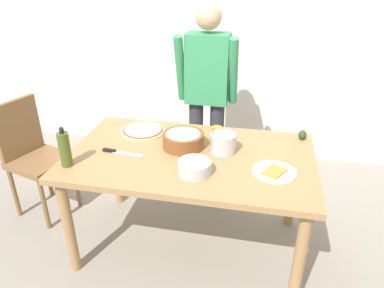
% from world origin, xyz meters
% --- Properties ---
extents(ground, '(8.00, 8.00, 0.00)m').
position_xyz_m(ground, '(0.00, 0.00, 0.00)').
color(ground, gray).
extents(wall_back, '(5.60, 0.10, 2.60)m').
position_xyz_m(wall_back, '(0.00, 1.60, 1.30)').
color(wall_back, silver).
rests_on(wall_back, ground).
extents(dining_table, '(1.60, 0.96, 0.76)m').
position_xyz_m(dining_table, '(0.00, 0.00, 0.67)').
color(dining_table, '#A37A4C').
rests_on(dining_table, ground).
extents(person_cook, '(0.49, 0.25, 1.62)m').
position_xyz_m(person_cook, '(-0.02, 0.76, 0.94)').
color(person_cook, '#2D2D38').
rests_on(person_cook, ground).
extents(chair_wooden_left, '(0.50, 0.50, 0.95)m').
position_xyz_m(chair_wooden_left, '(-1.32, 0.17, 0.54)').
color(chair_wooden_left, brown).
rests_on(chair_wooden_left, ground).
extents(pizza_raw_on_board, '(0.33, 0.33, 0.02)m').
position_xyz_m(pizza_raw_on_board, '(-0.42, 0.27, 0.77)').
color(pizza_raw_on_board, beige).
rests_on(pizza_raw_on_board, dining_table).
extents(plate_with_slice, '(0.26, 0.26, 0.02)m').
position_xyz_m(plate_with_slice, '(0.54, -0.12, 0.77)').
color(plate_with_slice, white).
rests_on(plate_with_slice, dining_table).
extents(popcorn_bowl, '(0.28, 0.28, 0.11)m').
position_xyz_m(popcorn_bowl, '(-0.07, 0.09, 0.82)').
color(popcorn_bowl, brown).
rests_on(popcorn_bowl, dining_table).
extents(mixing_bowl_steel, '(0.20, 0.20, 0.08)m').
position_xyz_m(mixing_bowl_steel, '(0.07, -0.23, 0.80)').
color(mixing_bowl_steel, '#B7B7BC').
rests_on(mixing_bowl_steel, dining_table).
extents(olive_oil_bottle, '(0.07, 0.07, 0.26)m').
position_xyz_m(olive_oil_bottle, '(-0.71, -0.30, 0.87)').
color(olive_oil_bottle, '#47561E').
rests_on(olive_oil_bottle, dining_table).
extents(steel_pot, '(0.17, 0.17, 0.13)m').
position_xyz_m(steel_pot, '(0.20, 0.08, 0.83)').
color(steel_pot, '#B7B7BC').
rests_on(steel_pot, dining_table).
extents(cup_orange, '(0.07, 0.07, 0.08)m').
position_xyz_m(cup_orange, '(0.13, 0.28, 0.80)').
color(cup_orange, orange).
rests_on(cup_orange, dining_table).
extents(chef_knife, '(0.29, 0.05, 0.02)m').
position_xyz_m(chef_knife, '(-0.47, -0.08, 0.77)').
color(chef_knife, silver).
rests_on(chef_knife, dining_table).
extents(avocado, '(0.06, 0.06, 0.07)m').
position_xyz_m(avocado, '(0.73, 0.38, 0.80)').
color(avocado, '#2D4219').
rests_on(avocado, dining_table).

